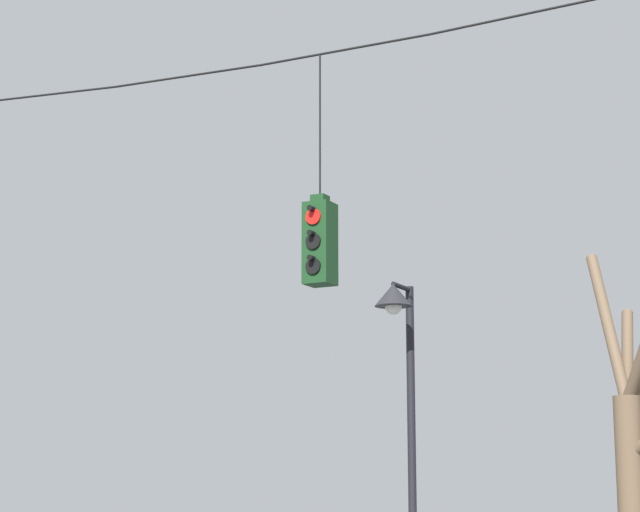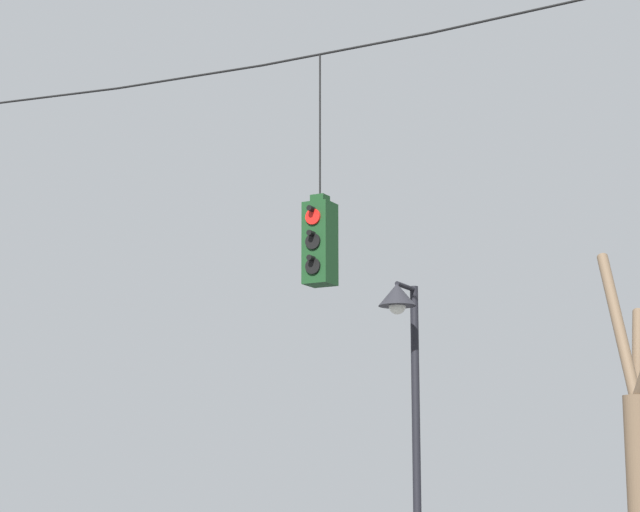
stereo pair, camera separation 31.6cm
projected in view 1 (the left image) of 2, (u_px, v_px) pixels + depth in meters
name	position (u px, v px, depth m)	size (l,w,h in m)	color
span_wire	(343.00, 40.00, 15.83)	(16.58, 0.03, 0.45)	black
traffic_light_near_left_pole	(320.00, 241.00, 15.46)	(0.34, 0.46, 2.99)	#143819
street_lamp	(401.00, 360.00, 17.98)	(0.55, 0.93, 5.07)	black
bare_tree	(639.00, 435.00, 21.95)	(3.39, 3.51, 6.73)	brown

